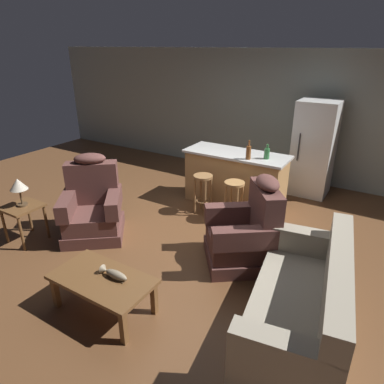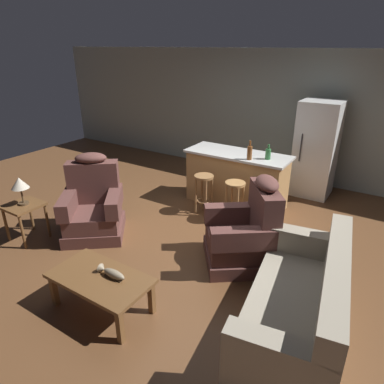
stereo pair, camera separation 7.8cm
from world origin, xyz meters
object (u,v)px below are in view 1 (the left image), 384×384
Objects in this scene: bar_stool_left at (203,187)px; kitchen_island at (235,178)px; recliner_near_lamp at (93,208)px; refrigerator at (314,149)px; coffee_table at (102,282)px; fish_figurine at (114,274)px; couch at (303,305)px; end_table at (23,212)px; bar_stool_right at (234,194)px; table_lamp at (18,185)px; bottle_tall_green at (248,152)px; recliner_near_island at (246,233)px; bottle_short_amber at (267,153)px.

kitchen_island is at bearing 64.66° from bar_stool_left.
recliner_near_lamp is 0.67× the size of kitchen_island.
coffee_table is at bearing -103.44° from refrigerator.
fish_figurine is at bearing -102.31° from refrigerator.
couch is 3.58× the size of end_table.
bar_stool_left and bar_stool_right have the same top height.
coffee_table is at bearing -13.22° from table_lamp.
bottle_tall_green is (0.61, 0.40, 0.60)m from bar_stool_left.
refrigerator is at bearing -128.95° from recliner_near_island.
recliner_near_lamp reaches higher than couch.
fish_figurine is at bearing -88.69° from kitchen_island.
couch is at bearing -54.94° from bottle_tall_green.
table_lamp is at bearing -129.41° from bar_stool_left.
recliner_near_lamp is at bearing -133.17° from bottle_short_amber.
bottle_tall_green reaches higher than fish_figurine.
bar_stool_right is at bearing -93.23° from recliner_near_island.
table_lamp reaches higher than kitchen_island.
bottle_tall_green is at bearing -143.65° from bottle_short_amber.
fish_figurine is at bearing 33.65° from coffee_table.
fish_figurine is 0.61× the size of end_table.
couch is at bearing 22.42° from coffee_table.
refrigerator reaches higher than recliner_near_island.
couch is at bearing -39.96° from bar_stool_left.
table_lamp is (-3.90, -0.31, 0.53)m from couch.
bottle_tall_green is (-1.55, 2.21, 0.73)m from couch.
bar_stool_right is 0.72m from bottle_tall_green.
couch is 3.07m from kitchen_island.
bar_stool_left is at bearing 105.51° from recliner_near_lamp.
coffee_table is 2.05m from couch.
recliner_near_lamp is 2.19m from bar_stool_right.
coffee_table is 1.88m from recliner_near_island.
bottle_tall_green is 1.28× the size of bottle_short_amber.
coffee_table is 1.62× the size of bar_stool_right.
recliner_near_lamp is (-1.43, 1.07, -0.04)m from fish_figurine.
bar_stool_right is at bearing 85.45° from fish_figurine.
bar_stool_left reaches higher than fish_figurine.
bar_stool_left is at bearing -145.47° from bottle_short_amber.
bar_stool_right is at bearing -66.62° from kitchen_island.
fish_figurine is at bearing 25.88° from recliner_near_island.
bar_stool_right is at bearing 93.34° from recliner_near_lamp.
bar_stool_right is (-0.62, 0.95, 0.05)m from recliner_near_island.
recliner_near_island is (-0.96, 0.85, 0.08)m from couch.
recliner_near_island is at bearing 21.65° from table_lamp.
bottle_short_amber is at bearing -4.66° from kitchen_island.
recliner_near_island is 2.93× the size of table_lamp.
bar_stool_left is (1.74, 2.12, -0.40)m from table_lamp.
end_table is at bearing -83.76° from recliner_near_lamp.
bottle_short_amber is at bearing -110.64° from refrigerator.
recliner_near_lamp is at bearing 139.38° from coffee_table.
kitchen_island is at bearing 108.52° from recliner_near_lamp.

